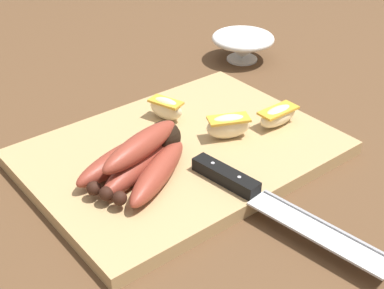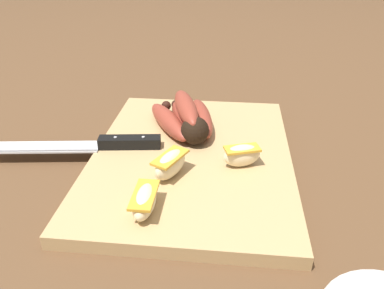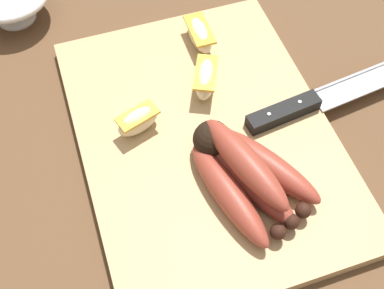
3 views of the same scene
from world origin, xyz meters
The scene contains 8 objects.
ground_plane centered at (0.00, 0.00, 0.00)m, with size 6.00×6.00×0.00m, color brown.
cutting_board centered at (0.01, -0.01, 0.01)m, with size 0.42×0.31×0.02m, color tan.
banana_bunch centered at (0.09, 0.01, 0.04)m, with size 0.17×0.14×0.06m.
chefs_knife centered at (0.01, 0.14, 0.03)m, with size 0.06×0.28×0.02m.
apple_wedge_near centered at (-0.06, 0.02, 0.04)m, with size 0.07×0.05×0.04m.
apple_wedge_middle centered at (-0.14, 0.04, 0.04)m, with size 0.07×0.03×0.03m.
apple_wedge_far centered at (-0.02, -0.09, 0.04)m, with size 0.04×0.06×0.04m.
ceramic_bowl centered at (-0.30, -0.21, 0.03)m, with size 0.12×0.12×0.05m.
Camera 3 is at (0.34, -0.14, 0.54)m, focal length 46.65 mm.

